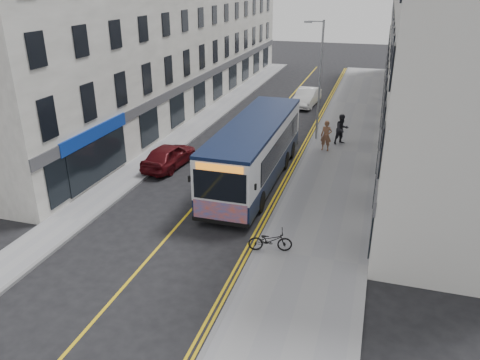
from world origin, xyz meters
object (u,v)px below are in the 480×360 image
Objects in this scene: pedestrian_far at (342,129)px; bicycle at (270,240)px; city_bus at (255,150)px; pedestrian_near at (326,136)px; car_maroon at (169,156)px; car_white at (307,97)px; streetlamp at (319,77)px.

bicycle is at bearing -134.85° from pedestrian_far.
city_bus is 5.99× the size of pedestrian_near.
city_bus is at bearing -111.93° from pedestrian_near.
city_bus reaches higher than car_maroon.
pedestrian_near is (3.13, 5.97, -0.77)m from city_bus.
car_maroon is (-5.40, -17.08, -0.04)m from car_white.
streetlamp is 1.86× the size of car_maroon.
pedestrian_far is at bearing 69.01° from pedestrian_near.
car_maroon is at bearing 32.29° from bicycle.
city_bus is 6.79m from pedestrian_near.
car_maroon is at bearing -102.78° from car_white.
pedestrian_near is 0.97× the size of pedestrian_far.
streetlamp is at bearing -129.10° from car_maroon.
bicycle is 0.38× the size of car_white.
city_bus is 17.70m from car_white.
pedestrian_near is at bearing -16.74° from bicycle.
bicycle is (2.54, -7.01, -1.27)m from city_bus.
car_maroon is at bearing 173.86° from city_bus.
streetlamp reaches higher than car_white.
pedestrian_far is (1.42, 14.63, 0.54)m from bicycle.
city_bus is (-2.13, -8.24, -2.52)m from streetlamp.
city_bus is 2.73× the size of car_maroon.
pedestrian_near reaches higher than car_white.
city_bus is at bearing -156.77° from pedestrian_far.
car_maroon is (-7.57, -7.65, -3.65)m from streetlamp.
pedestrian_near is at bearing -156.03° from pedestrian_far.
pedestrian_far is at bearing 62.53° from city_bus.
car_maroon is at bearing 177.52° from pedestrian_far.
streetlamp is 4.47× the size of bicycle.
car_maroon is (-7.98, 7.59, 0.14)m from bicycle.
bicycle is at bearing -86.86° from pedestrian_near.
car_maroon is at bearing -142.10° from pedestrian_near.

